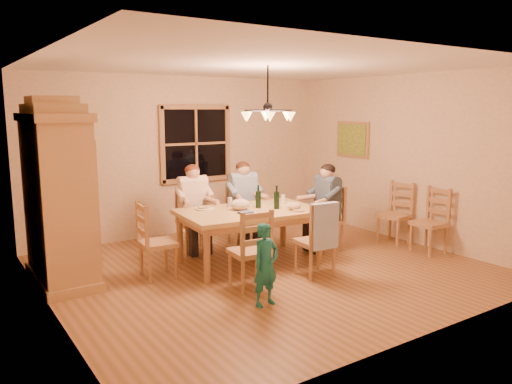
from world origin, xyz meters
TOP-DOWN VIEW (x-y plane):
  - floor at (0.00, 0.00)m, footprint 5.50×5.50m
  - ceiling at (0.00, 0.00)m, footprint 5.50×5.00m
  - wall_back at (0.00, 2.50)m, footprint 5.50×0.02m
  - wall_left at (-2.75, 0.00)m, footprint 0.02×5.00m
  - wall_right at (2.75, 0.00)m, footprint 0.02×5.00m
  - window at (0.20, 2.47)m, footprint 1.30×0.06m
  - painting at (2.71, 1.20)m, footprint 0.06×0.78m
  - chandelier at (-0.00, 0.00)m, footprint 0.77×0.68m
  - armoire at (-2.42, 1.02)m, footprint 0.66×1.40m
  - dining_table at (-0.05, 0.37)m, footprint 2.01×1.33m
  - chair_far_left at (-0.45, 1.31)m, footprint 0.47×0.46m
  - chair_far_right at (0.40, 1.23)m, footprint 0.47×0.46m
  - chair_near_left at (-0.60, -0.49)m, footprint 0.47×0.46m
  - chair_near_right at (0.35, -0.57)m, footprint 0.47×0.46m
  - chair_end_left at (-1.37, 0.48)m, footprint 0.46×0.47m
  - chair_end_right at (1.28, 0.25)m, footprint 0.46×0.47m
  - adult_woman at (-0.45, 1.31)m, footprint 0.42×0.45m
  - adult_plaid_man at (0.40, 1.23)m, footprint 0.42×0.45m
  - adult_slate_man at (1.28, 0.25)m, footprint 0.45×0.42m
  - towel at (0.34, -0.76)m, footprint 0.39×0.13m
  - wine_bottle_a at (0.13, 0.41)m, footprint 0.08×0.08m
  - wine_bottle_b at (0.31, 0.22)m, footprint 0.08×0.08m
  - plate_woman at (-0.56, 0.75)m, footprint 0.26×0.26m
  - plate_plaid at (0.26, 0.66)m, footprint 0.26×0.26m
  - plate_slate at (0.63, 0.35)m, footprint 0.26×0.26m
  - wine_glass_a at (-0.17, 0.68)m, footprint 0.06×0.06m
  - wine_glass_b at (0.60, 0.45)m, footprint 0.06×0.06m
  - cap at (0.47, 0.02)m, footprint 0.20×0.20m
  - napkin at (-0.23, 0.19)m, footprint 0.19×0.15m
  - cloth_bundle at (-0.15, 0.44)m, footprint 0.28×0.22m
  - child at (-0.74, -1.03)m, footprint 0.36×0.27m
  - chair_spare_front at (2.45, -0.73)m, footprint 0.44×0.46m
  - chair_spare_back at (2.45, -0.06)m, footprint 0.48×0.50m

SIDE VIEW (x-z plane):
  - floor at x=0.00m, z-range 0.00..0.00m
  - chair_far_left at x=-0.45m, z-range -0.19..0.80m
  - chair_far_right at x=0.40m, z-range -0.19..0.80m
  - chair_near_left at x=-0.60m, z-range -0.19..0.80m
  - chair_near_right at x=0.35m, z-range -0.19..0.80m
  - chair_end_left at x=-1.37m, z-range -0.19..0.80m
  - chair_end_right at x=1.28m, z-range -0.19..0.80m
  - chair_spare_front at x=2.45m, z-range -0.19..0.80m
  - chair_spare_back at x=2.45m, z-range -0.19..0.80m
  - child at x=-0.74m, z-range 0.00..0.93m
  - dining_table at x=-0.05m, z-range 0.28..1.04m
  - towel at x=0.34m, z-range 0.41..0.99m
  - plate_woman at x=-0.56m, z-range 0.76..0.78m
  - plate_plaid at x=0.26m, z-range 0.76..0.78m
  - plate_slate at x=0.63m, z-range 0.76..0.78m
  - napkin at x=-0.23m, z-range 0.76..0.79m
  - cap at x=0.47m, z-range 0.76..0.87m
  - wine_glass_a at x=-0.17m, z-range 0.76..0.90m
  - wine_glass_b at x=0.60m, z-range 0.76..0.90m
  - cloth_bundle at x=-0.15m, z-range 0.76..0.91m
  - adult_woman at x=-0.45m, z-range 0.40..1.28m
  - adult_plaid_man at x=0.40m, z-range 0.40..1.28m
  - adult_slate_man at x=1.28m, z-range 0.40..1.28m
  - wine_bottle_a at x=0.13m, z-range 0.76..1.09m
  - wine_bottle_b at x=0.31m, z-range 0.76..1.09m
  - armoire at x=-2.42m, z-range -0.09..2.21m
  - wall_back at x=0.00m, z-range 0.00..2.70m
  - wall_left at x=-2.75m, z-range 0.00..2.70m
  - wall_right at x=2.75m, z-range 0.00..2.70m
  - window at x=0.20m, z-range 0.90..2.20m
  - painting at x=2.71m, z-range 1.28..1.92m
  - chandelier at x=0.00m, z-range 1.72..2.43m
  - ceiling at x=0.00m, z-range 2.69..2.71m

